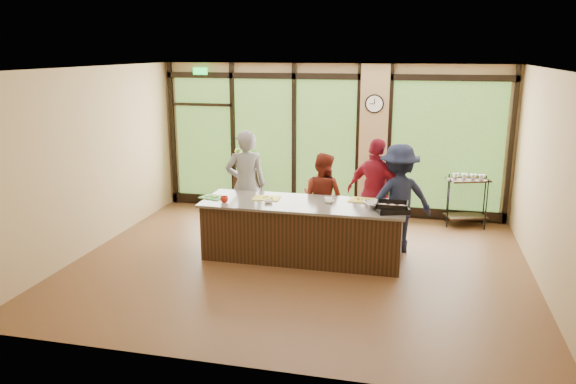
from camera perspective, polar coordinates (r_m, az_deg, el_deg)
The scene contains 25 objects.
floor at distance 8.86m, azimuth 1.11°, elevation -7.33°, with size 7.00×7.00×0.00m, color brown.
ceiling at distance 8.24m, azimuth 1.22°, elevation 12.45°, with size 7.00×7.00×0.00m, color silver.
back_wall at distance 11.32m, azimuth 4.38°, elevation 5.30°, with size 7.00×7.00×0.00m, color tan.
left_wall at distance 9.76m, azimuth -19.38°, elevation 3.07°, with size 6.00×6.00×0.00m, color tan.
right_wall at distance 8.43m, azimuth 25.11°, elevation 0.84°, with size 6.00×6.00×0.00m, color tan.
window_wall at distance 11.27m, azimuth 5.16°, elevation 4.71°, with size 6.90×0.12×3.00m.
island_base at distance 8.98m, azimuth 1.53°, elevation -4.03°, with size 3.10×1.00×0.88m, color black.
countertop at distance 8.85m, azimuth 1.55°, elevation -1.20°, with size 3.20×1.10×0.04m, color slate.
wall_clock at distance 11.00m, azimuth 8.78°, elevation 8.85°, with size 0.36×0.04×0.36m.
cook_left at distance 9.79m, azimuth -4.30°, elevation 0.69°, with size 0.71×0.46×1.94m, color slate.
cook_midleft at distance 9.65m, azimuth 3.51°, elevation -0.60°, with size 0.77×0.60×1.58m, color maroon.
cook_midright at distance 9.51m, azimuth 8.96°, elevation -0.12°, with size 1.08×0.45×1.85m, color maroon.
cook_right at distance 9.34m, azimuth 11.16°, elevation -0.66°, with size 1.16×0.67×1.79m, color #181D34.
roasting_pan at distance 8.46m, azimuth 10.53°, elevation -1.75°, with size 0.46×0.35×0.08m, color black.
mixing_bowl at distance 8.66m, azimuth 9.01°, elevation -1.29°, with size 0.36×0.36×0.09m, color silver.
cutting_board_left at distance 9.22m, azimuth -7.66°, elevation -0.53°, with size 0.39×0.29×0.01m, color green.
cutting_board_center at distance 9.09m, azimuth -2.19°, elevation -0.62°, with size 0.42×0.32×0.01m, color yellow.
cutting_board_right at distance 9.03m, azimuth 7.62°, elevation -0.83°, with size 0.43×0.32×0.01m, color yellow.
prep_bowl_near at distance 8.83m, azimuth -2.01°, elevation -0.96°, with size 0.14×0.14×0.04m, color white.
prep_bowl_mid at distance 8.84m, azimuth 4.22°, elevation -0.96°, with size 0.15×0.15×0.05m, color white.
prep_bowl_far at distance 9.04m, azimuth 4.14°, elevation -0.67°, with size 0.13×0.13×0.03m, color white.
red_ramekin at distance 8.90m, azimuth -6.49°, elevation -0.75°, with size 0.12×0.12×0.10m, color red.
flower_stand at distance 11.69m, azimuth -4.16°, elevation 0.14°, with size 0.41×0.41×0.82m, color black.
flower_vase at distance 11.57m, azimuth -4.21°, elevation 2.70°, with size 0.23×0.23×0.24m, color #997D53.
bar_cart at distance 11.08m, azimuth 17.73°, elevation -0.28°, with size 0.84×0.65×1.01m.
Camera 1 is at (1.73, -8.05, 3.27)m, focal length 35.00 mm.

